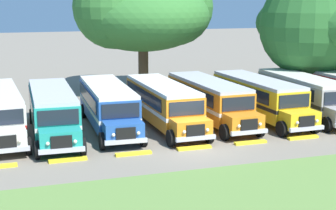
% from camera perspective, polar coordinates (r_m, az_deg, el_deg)
% --- Properties ---
extents(ground_plane, '(220.00, 220.00, 0.00)m').
position_cam_1_polar(ground_plane, '(29.11, 2.77, -4.82)').
color(ground_plane, slate).
extents(foreground_grass_strip, '(80.00, 9.01, 0.01)m').
position_cam_1_polar(foreground_grass_strip, '(22.16, 10.30, -10.42)').
color(foreground_grass_strip, olive).
rests_on(foreground_grass_strip, ground_plane).
extents(parked_bus_slot_2, '(2.88, 10.86, 2.82)m').
position_cam_1_polar(parked_bus_slot_2, '(32.35, -12.82, -0.52)').
color(parked_bus_slot_2, teal).
rests_on(parked_bus_slot_2, ground_plane).
extents(parked_bus_slot_3, '(2.96, 10.87, 2.82)m').
position_cam_1_polar(parked_bus_slot_3, '(33.45, -6.75, 0.09)').
color(parked_bus_slot_3, '#23519E').
rests_on(parked_bus_slot_3, ground_plane).
extents(parked_bus_slot_4, '(2.84, 10.86, 2.82)m').
position_cam_1_polar(parked_bus_slot_4, '(33.80, -0.52, 0.30)').
color(parked_bus_slot_4, orange).
rests_on(parked_bus_slot_4, ground_plane).
extents(parked_bus_slot_5, '(2.97, 10.88, 2.82)m').
position_cam_1_polar(parked_bus_slot_5, '(35.20, 4.65, 0.72)').
color(parked_bus_slot_5, orange).
rests_on(parked_bus_slot_5, ground_plane).
extents(parked_bus_slot_6, '(3.02, 10.88, 2.82)m').
position_cam_1_polar(parked_bus_slot_6, '(36.46, 10.17, 0.96)').
color(parked_bus_slot_6, yellow).
rests_on(parked_bus_slot_6, ground_plane).
extents(parked_bus_slot_7, '(2.94, 10.87, 2.82)m').
position_cam_1_polar(parked_bus_slot_7, '(38.31, 14.94, 1.26)').
color(parked_bus_slot_7, '#9E9993').
rests_on(parked_bus_slot_7, ground_plane).
extents(curb_wheelstop_2, '(2.00, 0.36, 0.15)m').
position_cam_1_polar(curb_wheelstop_2, '(27.23, -11.17, -6.05)').
color(curb_wheelstop_2, yellow).
rests_on(curb_wheelstop_2, ground_plane).
extents(curb_wheelstop_3, '(2.00, 0.36, 0.15)m').
position_cam_1_polar(curb_wheelstop_3, '(27.83, -3.89, -5.46)').
color(curb_wheelstop_3, yellow).
rests_on(curb_wheelstop_3, ground_plane).
extents(curb_wheelstop_4, '(2.00, 0.36, 0.15)m').
position_cam_1_polar(curb_wheelstop_4, '(28.85, 2.96, -4.82)').
color(curb_wheelstop_4, yellow).
rests_on(curb_wheelstop_4, ground_plane).
extents(curb_wheelstop_5, '(2.00, 0.36, 0.15)m').
position_cam_1_polar(curb_wheelstop_5, '(30.25, 9.25, -4.17)').
color(curb_wheelstop_5, yellow).
rests_on(curb_wheelstop_5, ground_plane).
extents(curb_wheelstop_6, '(2.00, 0.36, 0.15)m').
position_cam_1_polar(curb_wheelstop_6, '(31.98, 14.91, -3.55)').
color(curb_wheelstop_6, yellow).
rests_on(curb_wheelstop_6, ground_plane).
extents(broad_shade_tree, '(13.16, 12.26, 11.23)m').
position_cam_1_polar(broad_shade_tree, '(45.49, -2.85, 10.51)').
color(broad_shade_tree, brown).
rests_on(broad_shade_tree, ground_plane).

